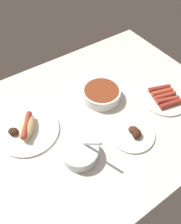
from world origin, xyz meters
The scene contains 6 objects.
ground_plane centered at (0.00, 0.00, -1.50)cm, with size 120.00×90.00×3.00cm, color silver.
bowl_coleslaw centered at (-16.51, -14.44, 2.88)cm, with size 14.70×14.73×14.66cm.
bowl_chili centered at (8.48, 5.88, 2.92)cm, with size 18.06×18.06×5.35cm.
plate_hotdog_assembled centered at (-28.66, 7.64, 1.66)cm, with size 25.97×25.97×5.61cm.
plate_sausages centered at (32.91, -11.62, 1.17)cm, with size 22.22×22.22×3.42cm.
plate_grilled_meat centered at (6.93, -18.51, 0.89)cm, with size 19.06×19.06×4.20cm.
Camera 1 is at (-35.87, -50.35, 77.23)cm, focal length 34.90 mm.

